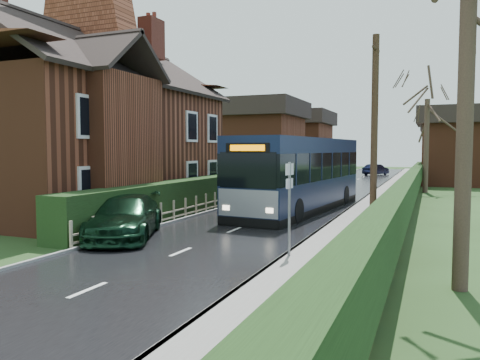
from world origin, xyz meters
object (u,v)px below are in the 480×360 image
at_px(car_green, 125,217).
at_px(telegraph_pole, 374,134).
at_px(bus_stop_sign, 289,196).
at_px(bus, 300,175).
at_px(car_silver, 278,189).
at_px(brick_house, 92,122).

relative_size(car_green, telegraph_pole, 0.70).
relative_size(car_green, bus_stop_sign, 1.84).
bearing_deg(bus, telegraph_pole, -45.19).
bearing_deg(bus_stop_sign, car_green, 178.28).
xyz_separation_m(bus, car_silver, (-2.30, 3.58, -1.05)).
bearing_deg(brick_house, bus, 20.94).
bearing_deg(car_silver, telegraph_pole, -52.60).
relative_size(brick_house, bus, 1.23).
xyz_separation_m(bus, car_green, (-3.70, -9.08, -1.04)).
relative_size(car_silver, bus_stop_sign, 1.55).
relative_size(brick_house, telegraph_pole, 2.06).
bearing_deg(car_green, bus_stop_sign, -33.87).
xyz_separation_m(brick_house, telegraph_pole, (13.53, -1.19, -0.79)).
bearing_deg(car_green, telegraph_pole, 4.89).
height_order(bus_stop_sign, telegraph_pole, telegraph_pole).
bearing_deg(brick_house, car_silver, 44.96).
bearing_deg(car_silver, bus, -56.72).
bearing_deg(telegraph_pole, bus, 135.32).
bearing_deg(bus_stop_sign, bus, 111.49).
xyz_separation_m(car_silver, bus_stop_sign, (4.70, -13.73, 1.06)).
bearing_deg(telegraph_pole, car_silver, 132.53).
distance_m(bus_stop_sign, telegraph_pole, 5.84).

